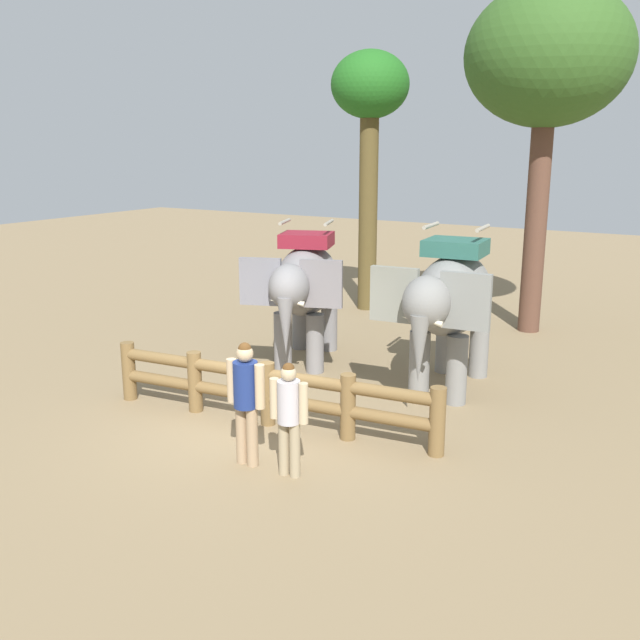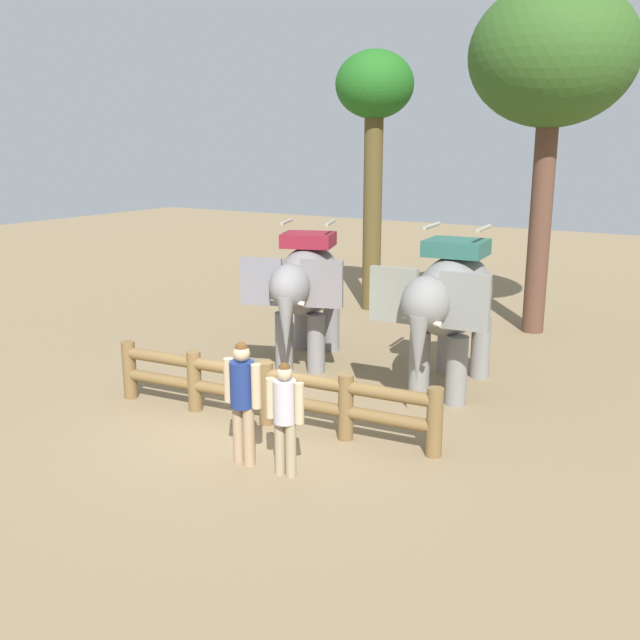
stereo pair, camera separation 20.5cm
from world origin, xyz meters
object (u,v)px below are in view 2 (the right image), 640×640
Objects in this scene: elephant_center at (450,301)px; log_fence at (266,389)px; elephant_near_left at (306,285)px; tourist_man_in_blue at (285,411)px; tourist_woman_in_black at (243,394)px; tree_back_center at (374,105)px; tree_far_left at (552,60)px.

log_fence is at bearing -121.97° from elephant_center.
elephant_near_left is at bearing 177.81° from elephant_center.
elephant_near_left is 2.16× the size of tourist_man_in_blue.
tourist_man_in_blue is (0.72, -0.00, -0.10)m from tourist_woman_in_black.
elephant_near_left reaches higher than tourist_man_in_blue.
log_fence is at bearing -73.67° from tree_back_center.
tourist_man_in_blue is at bearing -94.58° from tree_far_left.
elephant_near_left is 0.98× the size of elephant_center.
tree_back_center reaches higher than tourist_woman_in_black.
tourist_woman_in_black is 1.11× the size of tourist_man_in_blue.
tourist_man_in_blue is (1.31, -1.37, 0.34)m from log_fence.
tree_back_center is (-4.35, 5.29, 3.72)m from elephant_center.
tourist_man_in_blue is (-0.60, -4.42, -0.77)m from elephant_center.
log_fence is at bearing -68.39° from elephant_near_left.
tree_back_center is at bearing 111.14° from tourist_man_in_blue.
elephant_center is at bearing 58.03° from log_fence.
log_fence is 9.95m from tree_back_center.
tree_back_center is (-3.75, 9.71, 4.49)m from tourist_man_in_blue.
tourist_woman_in_black is (1.85, -4.54, -0.61)m from elephant_near_left.
elephant_center is 6.89m from tree_far_left.
tree_far_left is at bearing 88.09° from elephant_center.
tree_far_left is 4.60m from tree_back_center.
tree_far_left reaches higher than elephant_near_left.
tourist_man_in_blue is 0.24× the size of tree_back_center.
elephant_near_left is 4.94m from tourist_woman_in_black.
elephant_center is (1.91, 3.05, 1.12)m from log_fence.
elephant_center is 2.20× the size of tourist_man_in_blue.
elephant_near_left is 5.27m from tourist_man_in_blue.
tree_back_center is (-4.52, 0.13, -0.84)m from tree_far_left.
tree_back_center reaches higher than elephant_center.
tree_back_center is at bearing 102.93° from elephant_near_left.
elephant_center is 0.52× the size of tree_back_center.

